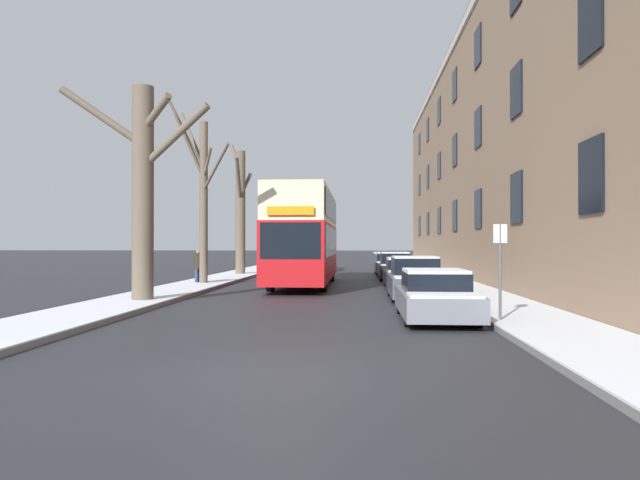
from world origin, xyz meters
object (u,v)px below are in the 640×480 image
pedestrian_left_sidewalk (198,266)px  parked_car_2 (404,274)px  parked_car_3 (395,267)px  oncoming_van (309,254)px  parked_car_0 (436,296)px  street_sign_post (500,267)px  bare_tree_left_1 (202,193)px  parked_car_1 (415,280)px  double_decker_bus (305,233)px  bare_tree_left_2 (240,210)px  bare_tree_left_0 (143,187)px  parked_car_4 (390,264)px

pedestrian_left_sidewalk → parked_car_2: bearing=130.6°
parked_car_3 → oncoming_van: oncoming_van is taller
parked_car_0 → street_sign_post: bearing=-37.9°
street_sign_post → oncoming_van: bearing=104.5°
bare_tree_left_1 → parked_car_1: 11.46m
parked_car_2 → street_sign_post: 11.74m
double_decker_bus → parked_car_2: (4.53, -1.38, -1.85)m
parked_car_0 → parked_car_1: (0.00, 5.47, 0.09)m
pedestrian_left_sidewalk → parked_car_0: bearing=85.7°
pedestrian_left_sidewalk → street_sign_post: bearing=87.0°
parked_car_0 → parked_car_1: 5.47m
bare_tree_left_2 → parked_car_0: 21.70m
bare_tree_left_0 → parked_car_4: bearing=64.5°
double_decker_bus → parked_car_2: 5.09m
oncoming_van → pedestrian_left_sidewalk: size_ratio=3.40×
parked_car_4 → pedestrian_left_sidewalk: 14.34m
parked_car_2 → bare_tree_left_1: bearing=176.3°
parked_car_3 → street_sign_post: 17.88m
double_decker_bus → parked_car_4: double_decker_bus is taller
parked_car_1 → bare_tree_left_2: bearing=123.5°
oncoming_van → double_decker_bus: bearing=-85.6°
parked_car_1 → parked_car_2: size_ratio=0.99×
bare_tree_left_1 → parked_car_1: (9.26, -5.69, -3.62)m
oncoming_van → parked_car_0: bearing=-77.8°
bare_tree_left_0 → parked_car_1: bearing=14.1°
double_decker_bus → parked_car_0: size_ratio=2.73×
bare_tree_left_2 → parked_car_0: (9.19, -19.35, -3.45)m
parked_car_0 → oncoming_van: bearing=102.2°
bare_tree_left_1 → parked_car_1: size_ratio=2.09×
double_decker_bus → bare_tree_left_2: bearing=122.2°
bare_tree_left_0 → double_decker_bus: size_ratio=0.62×
bare_tree_left_2 → parked_car_3: 10.13m
bare_tree_left_2 → pedestrian_left_sidewalk: 8.51m
double_decker_bus → parked_car_2: size_ratio=2.78×
bare_tree_left_1 → street_sign_post: (10.64, -12.24, -2.90)m
parked_car_4 → parked_car_2: bearing=-90.0°
bare_tree_left_1 → parked_car_3: 11.40m
bare_tree_left_1 → oncoming_van: bare_tree_left_1 is taller
bare_tree_left_2 → parked_car_3: size_ratio=1.87×
bare_tree_left_1 → bare_tree_left_2: 8.19m
bare_tree_left_0 → parked_car_3: bare_tree_left_0 is taller
parked_car_2 → pedestrian_left_sidewalk: 9.58m
parked_car_1 → parked_car_4: parked_car_1 is taller
bare_tree_left_2 → parked_car_3: bearing=-15.9°
bare_tree_left_1 → pedestrian_left_sidewalk: 3.41m
parked_car_4 → street_sign_post: bearing=-86.6°
parked_car_4 → oncoming_van: size_ratio=0.77×
parked_car_1 → oncoming_van: size_ratio=0.71×
pedestrian_left_sidewalk → bare_tree_left_0: bearing=49.5°
bare_tree_left_0 → parked_car_3: 16.56m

